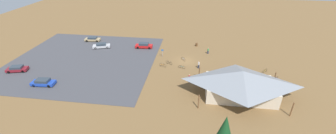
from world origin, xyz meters
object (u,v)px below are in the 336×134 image
(trash_bin, at_px, (196,45))
(bicycle_teal_yard_front, at_px, (182,67))
(bicycle_black_edge_north, at_px, (169,63))
(car_blue_aisle_side, at_px, (43,82))
(car_maroon_back_corner, at_px, (17,69))
(visitor_by_pavilion, at_px, (189,78))
(lot_sign, at_px, (162,52))
(bicycle_yellow_near_sign, at_px, (265,71))
(car_red_mid_lot, at_px, (144,45))
(pine_center, at_px, (224,133))
(visitor_near_lot, at_px, (208,51))
(visitor_at_bikes, at_px, (199,65))
(bicycle_white_lone_west, at_px, (183,59))
(bike_pavilion, at_px, (241,82))
(bicycle_purple_yard_left, at_px, (276,79))
(car_tan_inner_stall, at_px, (93,39))
(bicycle_orange_near_porch, at_px, (163,65))
(car_silver_front_row, at_px, (101,46))
(bicycle_red_yard_center, at_px, (277,84))

(trash_bin, bearing_deg, bicycle_teal_yard_front, 77.19)
(bicycle_black_edge_north, bearing_deg, car_blue_aisle_side, 27.48)
(car_maroon_back_corner, bearing_deg, visitor_by_pavilion, -178.83)
(lot_sign, height_order, bicycle_yellow_near_sign, lot_sign)
(lot_sign, distance_m, car_red_mid_lot, 7.78)
(pine_center, xyz_separation_m, visitor_near_lot, (0.75, -33.58, -4.22))
(visitor_near_lot, distance_m, visitor_at_bikes, 8.66)
(bicycle_white_lone_west, bearing_deg, pine_center, 103.48)
(lot_sign, distance_m, car_maroon_back_corner, 33.52)
(bike_pavilion, distance_m, car_red_mid_lot, 30.15)
(bike_pavilion, relative_size, car_red_mid_lot, 3.28)
(bicycle_yellow_near_sign, distance_m, car_blue_aisle_side, 47.47)
(lot_sign, bearing_deg, visitor_at_bikes, 152.60)
(bike_pavilion, bearing_deg, bicycle_teal_yard_front, -38.17)
(bicycle_white_lone_west, bearing_deg, visitor_by_pavilion, 101.15)
(bicycle_purple_yard_left, bearing_deg, car_blue_aisle_side, 10.02)
(car_red_mid_lot, bearing_deg, bike_pavilion, 139.85)
(car_tan_inner_stall, bearing_deg, trash_bin, -179.25)
(visitor_near_lot, bearing_deg, bicycle_orange_near_porch, 38.98)
(bicycle_purple_yard_left, height_order, bicycle_white_lone_west, bicycle_white_lone_west)
(bicycle_teal_yard_front, relative_size, car_silver_front_row, 0.33)
(bicycle_orange_near_porch, distance_m, car_tan_inner_stall, 26.66)
(bicycle_red_yard_center, bearing_deg, lot_sign, -21.48)
(bicycle_red_yard_center, relative_size, car_blue_aisle_side, 0.32)
(bicycle_black_edge_north, height_order, visitor_at_bikes, visitor_at_bikes)
(bicycle_yellow_near_sign, height_order, car_red_mid_lot, car_red_mid_lot)
(bicycle_orange_near_porch, relative_size, car_tan_inner_stall, 0.37)
(car_tan_inner_stall, bearing_deg, visitor_by_pavilion, 147.58)
(bicycle_black_edge_north, relative_size, visitor_at_bikes, 0.88)
(bicycle_orange_near_porch, relative_size, visitor_near_lot, 1.02)
(bicycle_white_lone_west, xyz_separation_m, car_silver_front_row, (23.18, -4.59, 0.34))
(bicycle_black_edge_north, xyz_separation_m, bicycle_teal_yard_front, (-3.23, 1.63, -0.04))
(car_maroon_back_corner, xyz_separation_m, visitor_at_bikes, (-40.61, -7.01, 0.25))
(pine_center, height_order, bicycle_yellow_near_sign, pine_center)
(bicycle_orange_near_porch, relative_size, car_silver_front_row, 0.35)
(car_tan_inner_stall, height_order, visitor_by_pavilion, visitor_by_pavilion)
(bicycle_teal_yard_front, bearing_deg, car_tan_inner_stall, -25.47)
(bike_pavilion, distance_m, bicycle_orange_near_porch, 18.80)
(car_blue_aisle_side, height_order, car_tan_inner_stall, car_blue_aisle_side)
(visitor_near_lot, bearing_deg, visitor_by_pavilion, 73.81)
(car_maroon_back_corner, distance_m, car_silver_front_row, 20.41)
(car_blue_aisle_side, height_order, car_red_mid_lot, car_red_mid_lot)
(bicycle_orange_near_porch, distance_m, bicycle_white_lone_west, 6.02)
(bicycle_yellow_near_sign, distance_m, car_tan_inner_stall, 48.14)
(bike_pavilion, distance_m, visitor_near_lot, 18.91)
(bicycle_teal_yard_front, bearing_deg, car_silver_front_row, -20.70)
(pine_center, height_order, bicycle_black_edge_north, pine_center)
(car_silver_front_row, xyz_separation_m, visitor_near_lot, (-29.34, -0.15, 0.17))
(bike_pavilion, xyz_separation_m, lot_sign, (16.99, -14.47, -1.59))
(bike_pavilion, distance_m, trash_bin, 24.42)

